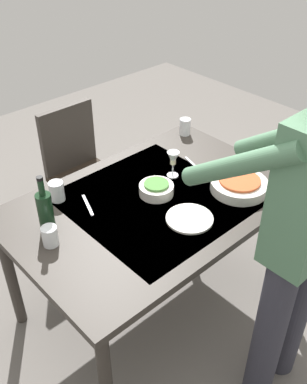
{
  "coord_description": "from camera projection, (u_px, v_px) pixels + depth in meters",
  "views": [
    {
      "loc": [
        1.23,
        1.34,
        2.12
      ],
      "look_at": [
        0.0,
        0.0,
        0.82
      ],
      "focal_mm": 41.44,
      "sensor_mm": 36.0,
      "label": 1
    }
  ],
  "objects": [
    {
      "name": "table_fork",
      "position": [
        88.0,
        205.0,
        2.22
      ],
      "size": [
        0.08,
        0.17,
        0.0
      ],
      "primitive_type": "cube",
      "rotation": [
        0.0,
        0.0,
        -0.36
      ],
      "color": "silver",
      "rests_on": "dining_table"
    },
    {
      "name": "side_bowl_salad",
      "position": [
        156.0,
        189.0,
        2.29
      ],
      "size": [
        0.18,
        0.18,
        0.07
      ],
      "color": "silver",
      "rests_on": "dining_table"
    },
    {
      "name": "dinner_plate_near",
      "position": [
        190.0,
        219.0,
        2.13
      ],
      "size": [
        0.23,
        0.23,
        0.01
      ],
      "primitive_type": "cylinder",
      "color": "silver",
      "rests_on": "dining_table"
    },
    {
      "name": "ground_plane",
      "position": [
        154.0,
        300.0,
        2.71
      ],
      "size": [
        6.0,
        6.0,
        0.0
      ],
      "primitive_type": "plane",
      "color": "#66605B"
    },
    {
      "name": "water_cup_far_left",
      "position": [
        57.0,
        191.0,
        2.24
      ],
      "size": [
        0.08,
        0.08,
        0.1
      ],
      "primitive_type": "cylinder",
      "color": "silver",
      "rests_on": "dining_table"
    },
    {
      "name": "serving_bowl_pasta",
      "position": [
        239.0,
        185.0,
        2.32
      ],
      "size": [
        0.3,
        0.3,
        0.07
      ],
      "color": "silver",
      "rests_on": "dining_table"
    },
    {
      "name": "dining_table",
      "position": [
        154.0,
        212.0,
        2.31
      ],
      "size": [
        1.46,
        0.98,
        0.77
      ],
      "color": "#332D28",
      "rests_on": "ground_plane"
    },
    {
      "name": "water_cup_near_left",
      "position": [
        50.0,
        236.0,
        1.97
      ],
      "size": [
        0.07,
        0.07,
        0.1
      ],
      "primitive_type": "cylinder",
      "color": "silver",
      "rests_on": "dining_table"
    },
    {
      "name": "chair_near",
      "position": [
        79.0,
        165.0,
        2.99
      ],
      "size": [
        0.4,
        0.4,
        0.91
      ],
      "color": "black",
      "rests_on": "ground_plane"
    },
    {
      "name": "table_knife",
      "position": [
        194.0,
        165.0,
        2.53
      ],
      "size": [
        0.07,
        0.2,
        0.0
      ],
      "primitive_type": "cube",
      "rotation": [
        0.0,
        0.0,
        -0.28
      ],
      "color": "silver",
      "rests_on": "dining_table"
    },
    {
      "name": "wine_bottle",
      "position": [
        45.0,
        211.0,
        2.01
      ],
      "size": [
        0.07,
        0.07,
        0.3
      ],
      "color": "black",
      "rests_on": "dining_table"
    },
    {
      "name": "wine_glass_left",
      "position": [
        173.0,
        160.0,
        2.38
      ],
      "size": [
        0.07,
        0.07,
        0.15
      ],
      "color": "white",
      "rests_on": "dining_table"
    },
    {
      "name": "person_server",
      "position": [
        301.0,
        233.0,
        1.76
      ],
      "size": [
        0.42,
        0.61,
        1.69
      ],
      "color": "#2D2D38",
      "rests_on": "ground_plane"
    },
    {
      "name": "water_cup_near_right",
      "position": [
        185.0,
        127.0,
        2.81
      ],
      "size": [
        0.07,
        0.07,
        0.11
      ],
      "primitive_type": "cylinder",
      "color": "silver",
      "rests_on": "dining_table"
    }
  ]
}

